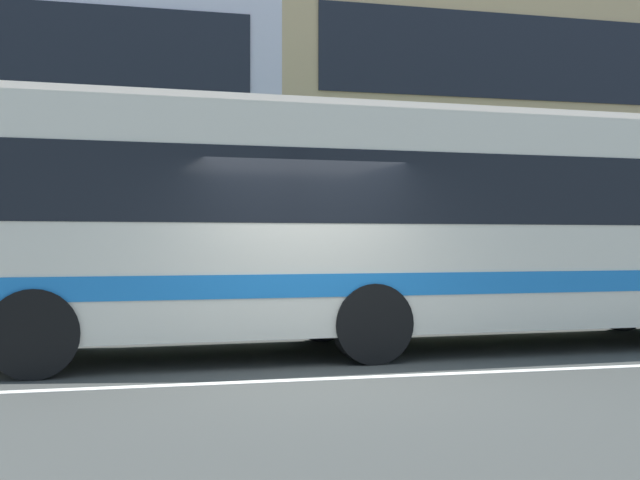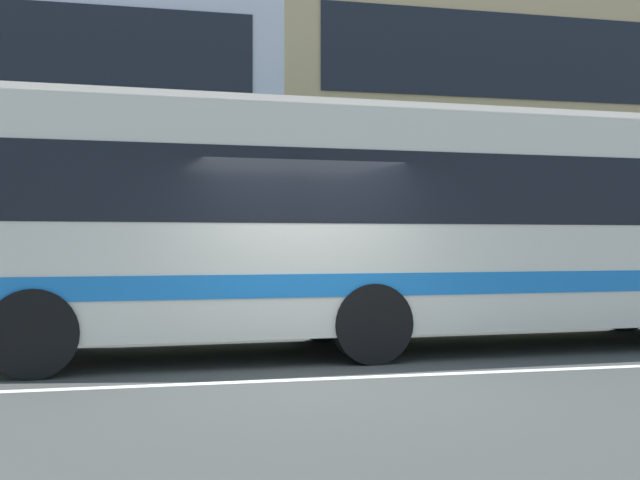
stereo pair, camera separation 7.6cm
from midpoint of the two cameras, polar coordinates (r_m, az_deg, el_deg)
ground_plane at (r=8.86m, az=0.05°, el=-9.97°), size 160.00×160.00×0.00m
lane_centre_line at (r=8.86m, az=0.05°, el=-9.94°), size 60.00×0.16×0.01m
hedge_row_far at (r=14.21m, az=-5.45°, el=-4.48°), size 20.06×1.10×0.87m
apartment_block_right at (r=26.25m, az=18.91°, el=7.96°), size 21.21×8.47×10.41m
transit_bus at (r=11.20m, az=4.90°, el=1.43°), size 11.42×3.06×3.30m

